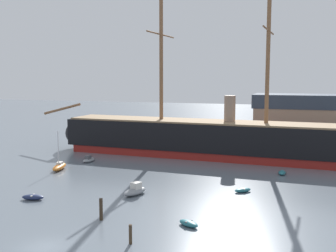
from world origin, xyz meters
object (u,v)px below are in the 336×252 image
at_px(dinghy_foreground_left, 33,197).
at_px(dinghy_alongside_stern, 282,172).
at_px(mooring_piling_nearest, 130,234).
at_px(motorboat_alongside_bow, 89,160).
at_px(mooring_piling_left_pair, 101,209).
at_px(tall_ship, 211,138).
at_px(dinghy_mid_right, 243,190).
at_px(motorboat_near_centre, 135,191).
at_px(sailboat_mid_left, 59,166).
at_px(dinghy_foreground_right, 189,223).

xyz_separation_m(dinghy_foreground_left, dinghy_alongside_stern, (28.97, 23.95, -0.02)).
bearing_deg(mooring_piling_nearest, motorboat_alongside_bow, 124.84).
relative_size(mooring_piling_nearest, mooring_piling_left_pair, 0.77).
xyz_separation_m(tall_ship, dinghy_mid_right, (9.37, -22.47, -3.33)).
bearing_deg(tall_ship, mooring_piling_left_pair, -95.33).
distance_m(motorboat_alongside_bow, mooring_piling_nearest, 38.40).
distance_m(motorboat_near_centre, motorboat_alongside_bow, 23.10).
relative_size(dinghy_foreground_left, mooring_piling_left_pair, 1.25).
bearing_deg(mooring_piling_nearest, sailboat_mid_left, 133.79).
height_order(motorboat_near_centre, dinghy_mid_right, motorboat_near_centre).
xyz_separation_m(dinghy_alongside_stern, mooring_piling_left_pair, (-17.35, -27.87, 0.88)).
bearing_deg(mooring_piling_left_pair, motorboat_alongside_bow, 121.58).
relative_size(dinghy_foreground_left, motorboat_near_centre, 0.71).
bearing_deg(motorboat_alongside_bow, dinghy_foreground_right, -44.54).
bearing_deg(dinghy_foreground_right, motorboat_alongside_bow, 135.46).
bearing_deg(mooring_piling_nearest, dinghy_foreground_left, 152.78).
bearing_deg(dinghy_mid_right, tall_ship, 112.63).
distance_m(sailboat_mid_left, dinghy_alongside_stern, 36.28).
xyz_separation_m(dinghy_foreground_right, mooring_piling_left_pair, (-9.47, -1.18, 0.90)).
bearing_deg(dinghy_foreground_right, mooring_piling_nearest, -122.41).
xyz_separation_m(sailboat_mid_left, dinghy_mid_right, (30.92, -3.94, -0.26)).
bearing_deg(motorboat_near_centre, dinghy_alongside_stern, 45.43).
bearing_deg(dinghy_mid_right, mooring_piling_nearest, -109.56).
bearing_deg(dinghy_foreground_right, motorboat_near_centre, 137.86).
bearing_deg(mooring_piling_nearest, motorboat_near_centre, 111.45).
height_order(dinghy_foreground_right, dinghy_alongside_stern, dinghy_alongside_stern).
xyz_separation_m(motorboat_near_centre, dinghy_alongside_stern, (17.62, 17.88, -0.26)).
height_order(dinghy_foreground_left, dinghy_alongside_stern, dinghy_foreground_left).
distance_m(motorboat_alongside_bow, dinghy_alongside_stern, 33.72).
distance_m(dinghy_foreground_left, motorboat_alongside_bow, 23.14).
xyz_separation_m(dinghy_mid_right, mooring_piling_nearest, (-7.34, -20.66, 0.63)).
bearing_deg(dinghy_alongside_stern, dinghy_mid_right, -109.98).
bearing_deg(mooring_piling_nearest, dinghy_mid_right, 70.44).
bearing_deg(mooring_piling_left_pair, dinghy_mid_right, 50.57).
bearing_deg(mooring_piling_left_pair, dinghy_alongside_stern, 58.10).
height_order(tall_ship, dinghy_mid_right, tall_ship).
xyz_separation_m(motorboat_near_centre, motorboat_alongside_bow, (-16.08, 16.59, -0.13)).
bearing_deg(sailboat_mid_left, mooring_piling_left_pair, -47.55).
distance_m(sailboat_mid_left, motorboat_alongside_bow, 7.10).
relative_size(dinghy_foreground_left, sailboat_mid_left, 0.46).
distance_m(dinghy_alongside_stern, mooring_piling_left_pair, 32.84).
xyz_separation_m(tall_ship, dinghy_alongside_stern, (13.79, -10.33, -3.31)).
xyz_separation_m(motorboat_near_centre, mooring_piling_nearest, (5.86, -14.92, 0.34)).
distance_m(motorboat_near_centre, mooring_piling_left_pair, 10.01).
height_order(dinghy_mid_right, dinghy_alongside_stern, dinghy_alongside_stern).
relative_size(motorboat_near_centre, sailboat_mid_left, 0.65).
bearing_deg(mooring_piling_nearest, mooring_piling_left_pair, 138.62).
height_order(motorboat_near_centre, mooring_piling_left_pair, mooring_piling_left_pair).
bearing_deg(dinghy_foreground_right, mooring_piling_left_pair, -172.91).
distance_m(dinghy_mid_right, mooring_piling_nearest, 21.93).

